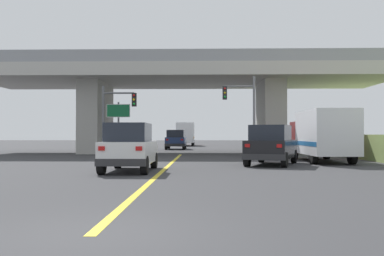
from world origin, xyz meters
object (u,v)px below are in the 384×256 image
at_px(suv_crossing, 271,145).
at_px(box_truck, 322,135).
at_px(suv_lead, 130,147).
at_px(semi_truck_distant, 186,134).
at_px(highway_sign, 118,116).
at_px(traffic_signal_farside, 115,111).
at_px(sedan_oncoming, 176,140).
at_px(traffic_signal_nearside, 244,106).

xyz_separation_m(suv_crossing, box_truck, (3.27, 2.57, 0.52)).
distance_m(suv_lead, semi_truck_distant, 41.83).
distance_m(highway_sign, semi_truck_distant, 26.98).
xyz_separation_m(suv_lead, suv_crossing, (6.58, 4.09, 0.00)).
relative_size(traffic_signal_farside, semi_truck_distant, 0.71).
height_order(sedan_oncoming, traffic_signal_farside, traffic_signal_farside).
distance_m(sedan_oncoming, traffic_signal_farside, 15.35).
xyz_separation_m(traffic_signal_nearside, highway_sign, (-9.49, 1.91, -0.59)).
bearing_deg(highway_sign, traffic_signal_farside, -84.52).
bearing_deg(sedan_oncoming, traffic_signal_farside, -103.07).
bearing_deg(suv_lead, traffic_signal_farside, 104.24).
xyz_separation_m(suv_lead, traffic_signal_farside, (-3.21, 12.63, 2.21)).
relative_size(sedan_oncoming, traffic_signal_farside, 0.91).
distance_m(traffic_signal_farside, highway_sign, 2.58).
bearing_deg(traffic_signal_farside, box_truck, -24.60).
relative_size(traffic_signal_nearside, traffic_signal_farside, 1.15).
bearing_deg(sedan_oncoming, suv_crossing, -74.79).
bearing_deg(sedan_oncoming, suv_lead, -90.48).
xyz_separation_m(sedan_oncoming, traffic_signal_farside, (-3.44, -14.80, 2.21)).
distance_m(sedan_oncoming, highway_sign, 12.94).
distance_m(traffic_signal_nearside, semi_truck_distant, 29.11).
distance_m(box_truck, traffic_signal_farside, 14.46).
relative_size(traffic_signal_farside, highway_sign, 1.24).
bearing_deg(semi_truck_distant, box_truck, -75.38).
height_order(sedan_oncoming, highway_sign, highway_sign).
bearing_deg(sedan_oncoming, traffic_signal_nearside, -67.69).
distance_m(suv_lead, sedan_oncoming, 27.44).
relative_size(suv_lead, semi_truck_distant, 0.62).
height_order(sedan_oncoming, semi_truck_distant, semi_truck_distant).
distance_m(traffic_signal_farside, semi_truck_distant, 29.49).
height_order(suv_lead, semi_truck_distant, semi_truck_distant).
xyz_separation_m(box_truck, semi_truck_distant, (-9.17, 35.16, 0.11)).
xyz_separation_m(traffic_signal_nearside, semi_truck_distant, (-5.36, 28.54, -1.96)).
bearing_deg(box_truck, suv_lead, -145.96).
bearing_deg(box_truck, traffic_signal_farside, 155.40).
height_order(suv_lead, highway_sign, highway_sign).
relative_size(suv_crossing, highway_sign, 1.23).
distance_m(suv_crossing, traffic_signal_farside, 13.18).
xyz_separation_m(suv_crossing, traffic_signal_nearside, (-0.54, 9.19, 2.58)).
relative_size(traffic_signal_nearside, highway_sign, 1.43).
bearing_deg(traffic_signal_nearside, highway_sign, 168.62).
height_order(sedan_oncoming, traffic_signal_nearside, traffic_signal_nearside).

